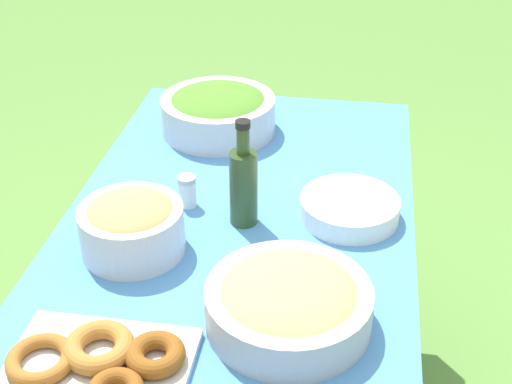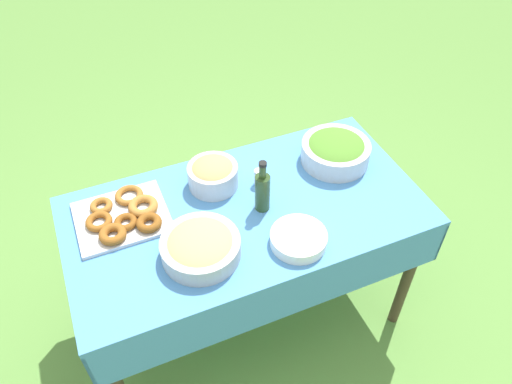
% 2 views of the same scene
% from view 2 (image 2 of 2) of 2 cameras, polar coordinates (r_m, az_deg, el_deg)
% --- Properties ---
extents(ground_plane, '(14.00, 14.00, 0.00)m').
position_cam_2_polar(ground_plane, '(2.65, -0.93, -13.57)').
color(ground_plane, '#609342').
extents(picnic_table, '(1.46, 0.76, 0.77)m').
position_cam_2_polar(picnic_table, '(2.11, -1.13, -4.00)').
color(picnic_table, '#4C8CD1').
rests_on(picnic_table, ground_plane).
extents(salad_bowl, '(0.30, 0.30, 0.12)m').
position_cam_2_polar(salad_bowl, '(2.24, 9.09, 4.73)').
color(salad_bowl, silver).
rests_on(salad_bowl, picnic_table).
extents(pasta_bowl, '(0.30, 0.30, 0.10)m').
position_cam_2_polar(pasta_bowl, '(1.85, -6.36, -6.17)').
color(pasta_bowl, '#B2B7BC').
rests_on(pasta_bowl, picnic_table).
extents(donut_platter, '(0.36, 0.33, 0.05)m').
position_cam_2_polar(donut_platter, '(2.05, -14.86, -2.67)').
color(donut_platter, silver).
rests_on(donut_platter, picnic_table).
extents(plate_stack, '(0.22, 0.22, 0.05)m').
position_cam_2_polar(plate_stack, '(1.90, 4.88, -5.35)').
color(plate_stack, white).
rests_on(plate_stack, picnic_table).
extents(olive_oil_bottle, '(0.06, 0.06, 0.24)m').
position_cam_2_polar(olive_oil_bottle, '(1.97, 0.74, 0.13)').
color(olive_oil_bottle, '#2D4723').
rests_on(olive_oil_bottle, picnic_table).
extents(bread_bowl, '(0.21, 0.21, 0.12)m').
position_cam_2_polar(bread_bowl, '(2.10, -4.95, 2.08)').
color(bread_bowl, silver).
rests_on(bread_bowl, picnic_table).
extents(salt_shaker, '(0.04, 0.04, 0.07)m').
position_cam_2_polar(salt_shaker, '(2.11, 0.34, 1.71)').
color(salt_shaker, white).
rests_on(salt_shaker, picnic_table).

